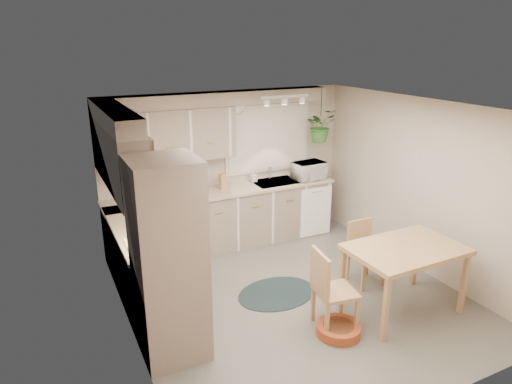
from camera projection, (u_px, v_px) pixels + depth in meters
floor at (293, 296)px, 5.84m from camera, size 4.20×4.20×0.00m
ceiling at (299, 108)px, 5.08m from camera, size 4.20×4.20×0.00m
wall_back at (228, 167)px, 7.24m from camera, size 4.00×0.04×2.40m
wall_front at (430, 291)px, 3.67m from camera, size 4.00×0.04×2.40m
wall_left at (126, 239)px, 4.62m from camera, size 0.04×4.20×2.40m
wall_right at (420, 186)px, 6.29m from camera, size 0.04×4.20×2.40m
base_cab_left at (142, 264)px, 5.73m from camera, size 0.60×1.85×0.90m
base_cab_back at (224, 219)px, 7.14m from camera, size 3.60×0.60×0.90m
counter_left at (140, 229)px, 5.59m from camera, size 0.64×1.89×0.04m
counter_back at (224, 191)px, 6.99m from camera, size 3.64×0.64×0.04m
oven_stack at (169, 262)px, 4.49m from camera, size 0.65×0.65×2.10m
wall_oven_face at (199, 255)px, 4.62m from camera, size 0.02×0.56×0.58m
upper_cab_left at (120, 156)px, 5.35m from camera, size 0.35×2.00×0.75m
upper_cab_back at (167, 136)px, 6.48m from camera, size 2.00×0.35×0.75m
soffit_left at (113, 116)px, 5.19m from camera, size 0.30×2.00×0.20m
soffit_back at (218, 99)px, 6.68m from camera, size 3.60×0.30×0.20m
cooktop at (152, 245)px, 5.09m from camera, size 0.52×0.58×0.02m
range_hood at (147, 207)px, 4.94m from camera, size 0.40×0.60×0.14m
window_blinds at (268, 139)px, 7.38m from camera, size 1.40×0.02×1.00m
window_frame at (268, 138)px, 7.39m from camera, size 1.50×0.02×1.10m
sink at (275, 184)px, 7.38m from camera, size 0.70×0.48×0.10m
dishwasher_front at (316, 212)px, 7.51m from camera, size 0.58×0.02×0.83m
track_light_bar at (285, 96)px, 6.71m from camera, size 0.80×0.04×0.04m
wall_clock at (236, 105)px, 6.97m from camera, size 0.30×0.03×0.30m
dining_table at (402, 279)px, 5.44m from camera, size 1.34×0.90×0.83m
chair_left at (336, 289)px, 5.09m from camera, size 0.51×0.51×0.95m
chair_back at (366, 254)px, 6.04m from camera, size 0.40×0.40×0.85m
braided_rug at (277, 293)px, 5.90m from camera, size 1.11×0.87×0.01m
pet_bed at (338, 329)px, 5.08m from camera, size 0.59×0.59×0.12m
microwave at (309, 169)px, 7.46m from camera, size 0.54×0.34×0.35m
soap_bottle at (254, 179)px, 7.35m from camera, size 0.09×0.19×0.09m
hanging_plant at (320, 129)px, 7.33m from camera, size 0.53×0.58×0.41m
coffee_maker at (178, 186)px, 6.64m from camera, size 0.18×0.22×0.33m
toaster at (190, 189)px, 6.76m from camera, size 0.31×0.20×0.17m
knife_block at (223, 181)px, 7.00m from camera, size 0.12×0.12×0.24m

